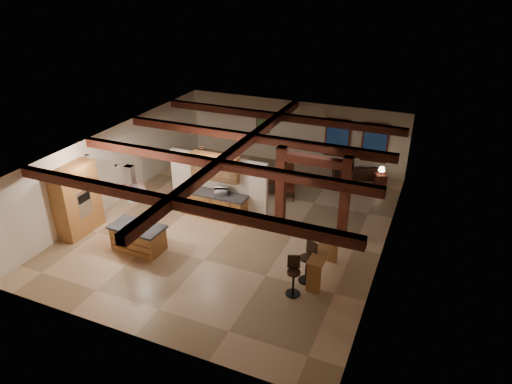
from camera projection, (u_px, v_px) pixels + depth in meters
ground at (238, 223)px, 16.18m from camera, size 12.00×12.00×0.00m
room_walls at (237, 177)px, 15.39m from camera, size 12.00×12.00×12.00m
ceiling_beams at (237, 150)px, 14.95m from camera, size 10.00×12.00×0.28m
timber_posts at (313, 184)px, 14.93m from camera, size 2.50×0.30×2.90m
partition_wall at (218, 184)px, 16.45m from camera, size 3.80×0.18×2.20m
pantry_cabinet at (77, 200)px, 15.14m from camera, size 0.67×1.60×2.40m
back_counter at (214, 204)px, 16.41m from camera, size 2.50×0.66×0.94m
upper_display_cabinet at (215, 167)px, 15.96m from camera, size 1.80×0.36×0.95m
range_hood at (133, 200)px, 13.90m from camera, size 1.10×1.10×1.40m
back_windows at (356, 140)px, 19.42m from camera, size 2.70×0.07×1.70m
framed_art at (263, 124)px, 20.84m from camera, size 0.65×0.05×0.85m
recessed_cans at (137, 156)px, 14.20m from camera, size 3.16×2.46×0.03m
kitchen_island at (138, 237)px, 14.50m from camera, size 1.76×0.98×0.86m
dining_table at (273, 186)px, 18.21m from camera, size 1.95×1.53×0.60m
sofa at (357, 171)px, 19.49m from camera, size 2.13×1.46×0.58m
microwave at (221, 191)px, 16.04m from camera, size 0.55×0.47×0.26m
bar_counter at (323, 258)px, 13.14m from camera, size 0.53×1.82×0.94m
side_table at (380, 180)px, 18.74m from camera, size 0.56×0.56×0.53m
table_lamp at (382, 169)px, 18.52m from camera, size 0.27×0.27×0.32m
bar_stool_a at (293, 276)px, 12.44m from camera, size 0.44×0.45×1.17m
bar_stool_b at (308, 262)px, 12.94m from camera, size 0.48×0.49×1.26m
dining_chairs at (273, 180)px, 18.10m from camera, size 2.13×2.13×1.08m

